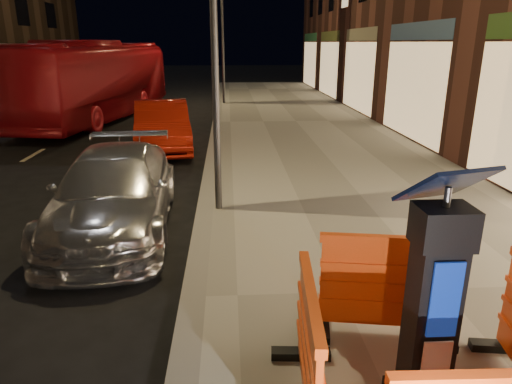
{
  "coord_description": "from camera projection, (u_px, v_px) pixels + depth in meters",
  "views": [
    {
      "loc": [
        0.45,
        -4.73,
        2.99
      ],
      "look_at": [
        0.8,
        1.0,
        1.1
      ],
      "focal_mm": 32.0,
      "sensor_mm": 36.0,
      "label": 1
    }
  ],
  "objects": [
    {
      "name": "ground_plane",
      "position": [
        194.0,
        308.0,
        5.39
      ],
      "size": [
        120.0,
        120.0,
        0.0
      ],
      "primitive_type": "plane",
      "color": "black",
      "rests_on": "ground"
    },
    {
      "name": "sidewalk",
      "position": [
        441.0,
        294.0,
        5.54
      ],
      "size": [
        6.0,
        60.0,
        0.15
      ],
      "primitive_type": "cube",
      "color": "gray",
      "rests_on": "ground"
    },
    {
      "name": "kerb",
      "position": [
        193.0,
        302.0,
        5.37
      ],
      "size": [
        0.3,
        60.0,
        0.15
      ],
      "primitive_type": "cube",
      "color": "slate",
      "rests_on": "ground"
    },
    {
      "name": "parking_kiosk",
      "position": [
        433.0,
        300.0,
        3.49
      ],
      "size": [
        0.67,
        0.67,
        1.93
      ],
      "primitive_type": "cube",
      "rotation": [
        0.0,
        0.0,
        -0.12
      ],
      "color": "black",
      "rests_on": "sidewalk"
    },
    {
      "name": "barrier_back",
      "position": [
        387.0,
        286.0,
        4.52
      ],
      "size": [
        1.45,
        0.79,
        1.07
      ],
      "primitive_type": "cube",
      "rotation": [
        0.0,
        0.0,
        -0.17
      ],
      "color": "#EF4C14",
      "rests_on": "sidewalk"
    },
    {
      "name": "barrier_kerbside",
      "position": [
        308.0,
        351.0,
        3.57
      ],
      "size": [
        0.68,
        1.42,
        1.07
      ],
      "primitive_type": "cube",
      "rotation": [
        0.0,
        0.0,
        1.49
      ],
      "color": "#EF4C14",
      "rests_on": "sidewalk"
    },
    {
      "name": "car_silver",
      "position": [
        118.0,
        228.0,
        7.71
      ],
      "size": [
        2.1,
        4.58,
        1.3
      ],
      "primitive_type": "imported",
      "rotation": [
        0.0,
        0.0,
        0.06
      ],
      "color": "silver",
      "rests_on": "ground"
    },
    {
      "name": "car_red",
      "position": [
        164.0,
        149.0,
        13.36
      ],
      "size": [
        2.09,
        4.39,
        1.39
      ],
      "primitive_type": "imported",
      "rotation": [
        0.0,
        0.0,
        0.15
      ],
      "color": "#9D180C",
      "rests_on": "ground"
    },
    {
      "name": "bus_doubledecker",
      "position": [
        99.0,
        119.0,
        18.61
      ],
      "size": [
        4.17,
        11.27,
        3.07
      ],
      "primitive_type": "imported",
      "rotation": [
        0.0,
        0.0,
        -0.15
      ],
      "color": "maroon",
      "rests_on": "ground"
    },
    {
      "name": "street_lamp_mid",
      "position": [
        214.0,
        32.0,
        7.27
      ],
      "size": [
        0.12,
        0.12,
        6.0
      ],
      "primitive_type": "cylinder",
      "color": "#3F3F44",
      "rests_on": "sidewalk"
    },
    {
      "name": "street_lamp_far",
      "position": [
        223.0,
        39.0,
        21.49
      ],
      "size": [
        0.12,
        0.12,
        6.0
      ],
      "primitive_type": "cylinder",
      "color": "#3F3F44",
      "rests_on": "sidewalk"
    }
  ]
}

